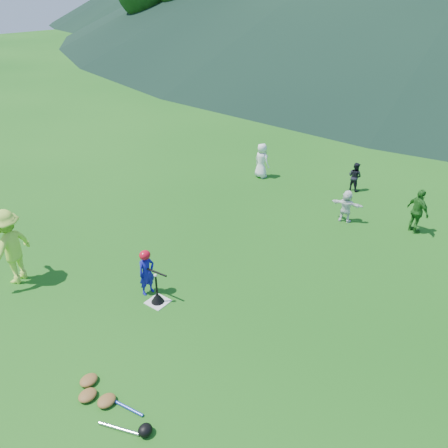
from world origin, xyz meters
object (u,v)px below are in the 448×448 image
at_px(adult_coach, 10,247).
at_px(fielder_a, 262,161).
at_px(batter_child, 147,273).
at_px(home_plate, 158,302).
at_px(batting_tee, 158,298).
at_px(equipment_pile, 106,401).
at_px(fielder_d, 346,206).
at_px(fielder_b, 355,176).
at_px(fielder_c, 418,211).

distance_m(adult_coach, fielder_a, 9.02).
bearing_deg(batter_child, home_plate, -96.88).
height_order(batter_child, batting_tee, batter_child).
distance_m(fielder_a, equipment_pile, 10.54).
distance_m(fielder_d, equipment_pile, 8.63).
relative_size(home_plate, adult_coach, 0.24).
bearing_deg(fielder_a, adult_coach, 93.06).
bearing_deg(batter_child, fielder_b, -0.18).
xyz_separation_m(batter_child, batting_tee, (0.43, -0.13, -0.42)).
bearing_deg(fielder_b, fielder_d, 118.46).
relative_size(adult_coach, equipment_pile, 1.04).
distance_m(batter_child, fielder_d, 6.39).
distance_m(batter_child, fielder_c, 7.74).
bearing_deg(fielder_d, equipment_pile, 77.11).
height_order(fielder_b, fielder_d, fielder_d).
bearing_deg(fielder_a, equipment_pile, 118.98).
relative_size(fielder_a, fielder_d, 1.26).
height_order(home_plate, fielder_d, fielder_d).
relative_size(fielder_b, equipment_pile, 0.56).
relative_size(batter_child, fielder_d, 1.10).
height_order(fielder_c, fielder_d, fielder_c).
bearing_deg(fielder_c, fielder_d, 49.76).
distance_m(fielder_c, equipment_pile, 9.53).
bearing_deg(batting_tee, adult_coach, -157.20).
bearing_deg(fielder_b, home_plate, 94.62).
distance_m(adult_coach, equipment_pile, 4.70).
xyz_separation_m(fielder_b, equipment_pile, (0.03, -10.93, -0.43)).
distance_m(fielder_b, fielder_d, 2.43).
height_order(home_plate, batting_tee, batting_tee).
bearing_deg(fielder_b, fielder_c, 157.62).
relative_size(home_plate, batting_tee, 0.66).
distance_m(batting_tee, equipment_pile, 2.75).
bearing_deg(batting_tee, fielder_b, 82.16).
bearing_deg(fielder_c, batter_child, 90.43).
xyz_separation_m(adult_coach, fielder_c, (6.99, 8.08, -0.28)).
height_order(home_plate, equipment_pile, equipment_pile).
distance_m(batter_child, adult_coach, 3.27).
bearing_deg(fielder_d, fielder_b, -82.63).
height_order(home_plate, adult_coach, adult_coach).
bearing_deg(fielder_c, batting_tee, 93.68).
bearing_deg(batter_child, fielder_c, -21.45).
bearing_deg(equipment_pile, home_plate, 115.63).
bearing_deg(fielder_b, batting_tee, 94.62).
distance_m(adult_coach, fielder_d, 9.10).
relative_size(home_plate, equipment_pile, 0.25).
bearing_deg(fielder_c, adult_coach, 81.68).
bearing_deg(fielder_b, batter_child, 91.64).
xyz_separation_m(adult_coach, batting_tee, (3.30, 1.39, -0.80)).
relative_size(batting_tee, equipment_pile, 0.38).
relative_size(fielder_b, batting_tee, 1.47).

